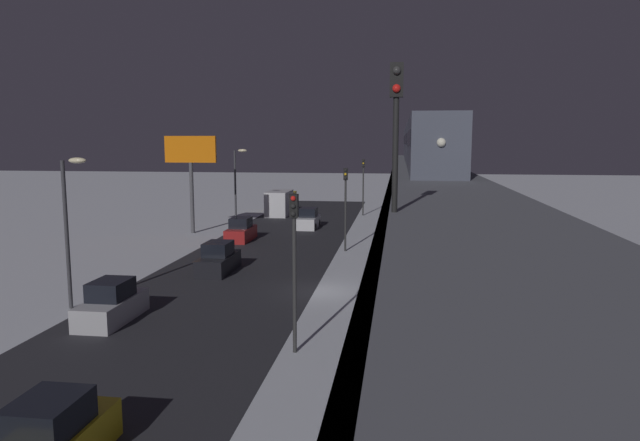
{
  "coord_description": "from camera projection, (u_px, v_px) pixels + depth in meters",
  "views": [
    {
      "loc": [
        -4.39,
        31.36,
        8.45
      ],
      "look_at": [
        1.54,
        -11.65,
        2.43
      ],
      "focal_mm": 32.27,
      "sensor_mm": 36.0,
      "label": 1
    }
  ],
  "objects": [
    {
      "name": "rail_signal",
      "position": [
        396.0,
        111.0,
        15.4
      ],
      "size": [
        0.36,
        0.41,
        4.0
      ],
      "color": "black",
      "rests_on": "elevated_railway"
    },
    {
      "name": "street_lamp_near",
      "position": [
        70.0,
        215.0,
        28.56
      ],
      "size": [
        1.35,
        0.44,
        7.65
      ],
      "color": "#38383D",
      "rests_on": "ground_plane"
    },
    {
      "name": "ground_plane",
      "position": [
        319.0,
        291.0,
        32.52
      ],
      "size": [
        240.0,
        240.0,
        0.0
      ],
      "primitive_type": "plane",
      "color": "silver"
    },
    {
      "name": "avenue_asphalt",
      "position": [
        221.0,
        288.0,
        33.3
      ],
      "size": [
        11.0,
        97.84,
        0.01
      ],
      "primitive_type": "cube",
      "color": "#28282D",
      "rests_on": "ground_plane"
    },
    {
      "name": "traffic_light_near",
      "position": [
        294.0,
        250.0,
        22.58
      ],
      "size": [
        0.32,
        0.44,
        6.4
      ],
      "color": "#2D2D2D",
      "rests_on": "ground_plane"
    },
    {
      "name": "sedan_black_2",
      "position": [
        218.0,
        260.0,
        37.26
      ],
      "size": [
        1.8,
        4.47,
        1.97
      ],
      "color": "black",
      "rests_on": "ground_plane"
    },
    {
      "name": "sedan_white",
      "position": [
        308.0,
        220.0,
        56.27
      ],
      "size": [
        1.91,
        4.43,
        1.97
      ],
      "rotation": [
        0.0,
        0.0,
        3.14
      ],
      "color": "silver",
      "rests_on": "ground_plane"
    },
    {
      "name": "traffic_light_mid",
      "position": [
        345.0,
        197.0,
        43.87
      ],
      "size": [
        0.32,
        0.44,
        6.4
      ],
      "color": "#2D2D2D",
      "rests_on": "ground_plane"
    },
    {
      "name": "box_truck",
      "position": [
        281.0,
        203.0,
        66.61
      ],
      "size": [
        2.4,
        7.4,
        2.8
      ],
      "color": "gold",
      "rests_on": "ground_plane"
    },
    {
      "name": "commercial_billboard",
      "position": [
        191.0,
        159.0,
        52.25
      ],
      "size": [
        4.8,
        0.36,
        8.9
      ],
      "color": "#4C4C51",
      "rests_on": "ground_plane"
    },
    {
      "name": "sedan_red",
      "position": [
        241.0,
        231.0,
        49.11
      ],
      "size": [
        1.8,
        4.24,
        1.97
      ],
      "color": "#A51E1E",
      "rests_on": "ground_plane"
    },
    {
      "name": "sedan_silver",
      "position": [
        112.0,
        305.0,
        27.09
      ],
      "size": [
        1.8,
        4.27,
        1.97
      ],
      "color": "#B2B2B7",
      "rests_on": "ground_plane"
    },
    {
      "name": "traffic_light_far",
      "position": [
        363.0,
        179.0,
        65.16
      ],
      "size": [
        0.32,
        0.44,
        6.4
      ],
      "color": "#2D2D2D",
      "rests_on": "ground_plane"
    },
    {
      "name": "subway_train",
      "position": [
        421.0,
        143.0,
        55.06
      ],
      "size": [
        2.94,
        55.47,
        3.4
      ],
      "color": "#4C5160",
      "rests_on": "elevated_railway"
    },
    {
      "name": "street_lamp_far",
      "position": [
        237.0,
        177.0,
        58.0
      ],
      "size": [
        1.35,
        0.44,
        7.65
      ],
      "color": "#38383D",
      "rests_on": "ground_plane"
    },
    {
      "name": "elevated_railway",
      "position": [
        435.0,
        193.0,
        30.9
      ],
      "size": [
        5.0,
        97.84,
        6.51
      ],
      "color": "slate",
      "rests_on": "ground_plane"
    }
  ]
}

